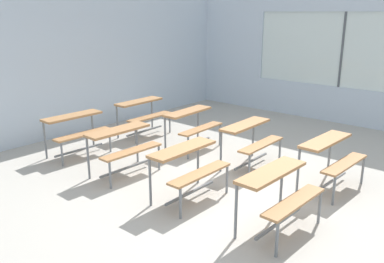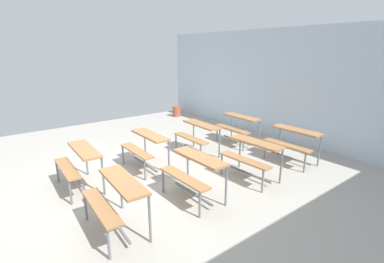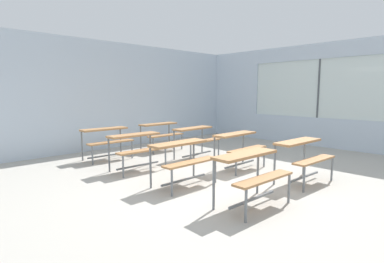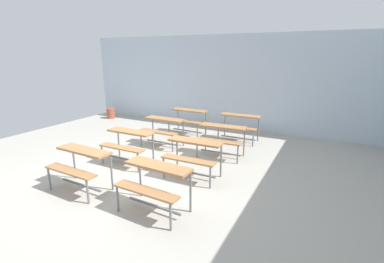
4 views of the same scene
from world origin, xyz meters
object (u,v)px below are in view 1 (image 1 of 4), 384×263
(desk_bench_r1c1, at_px, (251,135))
(desk_bench_r3c0, at_px, (76,125))
(desk_bench_r0c0, at_px, (279,187))
(desk_bench_r2c1, at_px, (192,120))
(desk_bench_r0c1, at_px, (332,152))
(desk_bench_r3c1, at_px, (143,110))
(desk_bench_r1c0, at_px, (189,161))
(desk_bench_r2c0, at_px, (123,141))

(desk_bench_r1c1, bearing_deg, desk_bench_r3c0, 119.09)
(desk_bench_r0c0, xyz_separation_m, desk_bench_r3c0, (-0.02, 4.12, 0.00))
(desk_bench_r0c0, height_order, desk_bench_r3c0, same)
(desk_bench_r1c1, xyz_separation_m, desk_bench_r2c1, (0.07, 1.35, 0.00))
(desk_bench_r0c0, xyz_separation_m, desk_bench_r0c1, (1.59, 0.02, 0.00))
(desk_bench_r0c1, xyz_separation_m, desk_bench_r3c0, (-1.61, 4.10, 0.00))
(desk_bench_r3c1, bearing_deg, desk_bench_r2c1, -90.29)
(desk_bench_r0c1, bearing_deg, desk_bench_r1c0, 143.52)
(desk_bench_r3c0, relative_size, desk_bench_r3c1, 1.01)
(desk_bench_r1c0, height_order, desk_bench_r2c0, same)
(desk_bench_r0c1, distance_m, desk_bench_r1c0, 2.13)
(desk_bench_r0c0, relative_size, desk_bench_r0c1, 0.99)
(desk_bench_r1c1, xyz_separation_m, desk_bench_r3c1, (0.06, 2.72, 0.00))
(desk_bench_r0c0, height_order, desk_bench_r1c0, same)
(desk_bench_r3c0, xyz_separation_m, desk_bench_r3c1, (1.63, 0.00, 0.00))
(desk_bench_r2c0, bearing_deg, desk_bench_r1c1, -39.17)
(desk_bench_r0c0, bearing_deg, desk_bench_r1c0, 94.44)
(desk_bench_r3c0, bearing_deg, desk_bench_r2c1, -38.19)
(desk_bench_r2c1, bearing_deg, desk_bench_r1c1, -95.28)
(desk_bench_r1c0, bearing_deg, desk_bench_r1c1, 1.13)
(desk_bench_r2c0, height_order, desk_bench_r3c0, same)
(desk_bench_r0c1, xyz_separation_m, desk_bench_r1c0, (-1.65, 1.35, 0.00))
(desk_bench_r1c0, bearing_deg, desk_bench_r3c1, 58.77)
(desk_bench_r1c0, bearing_deg, desk_bench_r0c1, -39.15)
(desk_bench_r1c0, bearing_deg, desk_bench_r0c0, -87.40)
(desk_bench_r1c0, distance_m, desk_bench_r2c1, 2.18)
(desk_bench_r1c0, relative_size, desk_bench_r3c1, 1.00)
(desk_bench_r0c1, relative_size, desk_bench_r2c0, 1.01)
(desk_bench_r1c0, relative_size, desk_bench_r2c0, 0.99)
(desk_bench_r1c1, distance_m, desk_bench_r3c1, 2.72)
(desk_bench_r0c0, height_order, desk_bench_r0c1, same)
(desk_bench_r0c1, distance_m, desk_bench_r3c0, 4.41)
(desk_bench_r0c1, distance_m, desk_bench_r2c1, 2.73)
(desk_bench_r2c0, bearing_deg, desk_bench_r3c0, 89.50)
(desk_bench_r0c0, height_order, desk_bench_r1c1, same)
(desk_bench_r2c0, distance_m, desk_bench_r2c1, 1.68)
(desk_bench_r0c1, xyz_separation_m, desk_bench_r2c1, (0.03, 2.73, 0.00))
(desk_bench_r3c0, height_order, desk_bench_r3c1, same)
(desk_bench_r0c0, bearing_deg, desk_bench_r0c1, 2.55)
(desk_bench_r0c0, height_order, desk_bench_r2c1, same)
(desk_bench_r0c1, relative_size, desk_bench_r1c1, 1.02)
(desk_bench_r0c0, relative_size, desk_bench_r2c1, 1.00)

